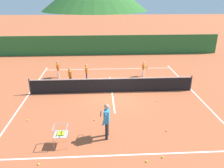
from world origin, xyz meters
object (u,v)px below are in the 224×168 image
object	(u,v)px
tennis_ball_0	(157,101)
tennis_ball_8	(28,120)
tennis_net	(112,85)
tennis_ball_6	(105,102)
student_2	(86,71)
tennis_ball_4	(137,95)
tennis_ball_9	(163,157)
student_3	(144,67)
student_0	(58,68)
tennis_ball_1	(146,161)
ball_cart	(61,133)
tennis_ball_3	(167,130)
student_1	(70,75)
tennis_ball_7	(39,164)
tennis_ball_2	(132,95)
tennis_ball_5	(95,120)
instructor	(107,118)

from	to	relation	value
tennis_ball_0	tennis_ball_8	world-z (taller)	same
tennis_net	tennis_ball_6	world-z (taller)	tennis_net
student_2	tennis_ball_4	bearing A→B (deg)	-40.11
tennis_ball_9	tennis_ball_4	bearing A→B (deg)	90.55
student_3	tennis_ball_8	xyz separation A→B (m)	(-7.15, -6.30, -0.69)
student_0	student_3	size ratio (longest dim) A/B	1.10
tennis_ball_1	ball_cart	bearing A→B (deg)	159.72
tennis_ball_3	tennis_ball_6	distance (m)	4.30
student_1	tennis_ball_7	world-z (taller)	student_1
tennis_net	tennis_ball_1	xyz separation A→B (m)	(0.95, -6.71, -0.47)
student_0	tennis_ball_9	size ratio (longest dim) A/B	19.43
tennis_ball_0	ball_cart	bearing A→B (deg)	-142.48
ball_cart	tennis_ball_6	world-z (taller)	ball_cart
tennis_net	tennis_ball_9	xyz separation A→B (m)	(1.64, -6.51, -0.47)
student_2	tennis_ball_8	bearing A→B (deg)	-116.30
tennis_net	ball_cart	size ratio (longest dim) A/B	11.78
ball_cart	tennis_ball_4	size ratio (longest dim) A/B	13.22
student_1	tennis_ball_7	size ratio (longest dim) A/B	18.85
tennis_net	tennis_ball_2	size ratio (longest dim) A/B	155.70
student_0	tennis_ball_8	xyz separation A→B (m)	(-0.55, -6.35, -0.76)
ball_cart	tennis_ball_2	world-z (taller)	ball_cart
student_2	tennis_net	bearing A→B (deg)	-51.49
ball_cart	tennis_ball_5	size ratio (longest dim) A/B	13.22
student_1	tennis_ball_3	xyz separation A→B (m)	(5.17, -6.08, -0.74)
tennis_ball_9	tennis_ball_3	bearing A→B (deg)	69.48
tennis_ball_1	tennis_ball_3	size ratio (longest dim) A/B	1.00
ball_cart	tennis_ball_1	size ratio (longest dim) A/B	13.22
student_1	tennis_ball_6	xyz separation A→B (m)	(2.33, -2.85, -0.74)
student_0	ball_cart	distance (m)	8.57
tennis_ball_2	tennis_ball_6	size ratio (longest dim) A/B	1.00
tennis_ball_0	tennis_ball_7	size ratio (longest dim) A/B	1.00
student_3	instructor	bearing A→B (deg)	-111.75
tennis_net	tennis_ball_7	distance (m)	7.36
tennis_ball_0	tennis_ball_8	xyz separation A→B (m)	(-7.15, -1.83, 0.00)
tennis_ball_3	student_2	bearing A→B (deg)	120.63
student_1	tennis_ball_3	distance (m)	8.02
tennis_ball_7	tennis_ball_9	size ratio (longest dim) A/B	1.00
instructor	ball_cart	xyz separation A→B (m)	(-1.94, -0.46, -0.42)
ball_cart	student_0	bearing A→B (deg)	100.07
tennis_net	tennis_ball_4	world-z (taller)	tennis_net
instructor	student_1	world-z (taller)	instructor
student_3	tennis_ball_1	size ratio (longest dim) A/B	17.69
instructor	tennis_ball_1	world-z (taller)	instructor
student_1	tennis_ball_2	bearing A→B (deg)	-25.31
instructor	student_3	size ratio (longest dim) A/B	1.39
tennis_net	ball_cart	distance (m)	5.98
tennis_ball_6	tennis_ball_9	size ratio (longest dim) A/B	1.00
tennis_ball_4	tennis_ball_9	xyz separation A→B (m)	(0.06, -5.90, 0.00)
student_2	ball_cart	bearing A→B (deg)	-95.24
instructor	tennis_net	bearing A→B (deg)	84.12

